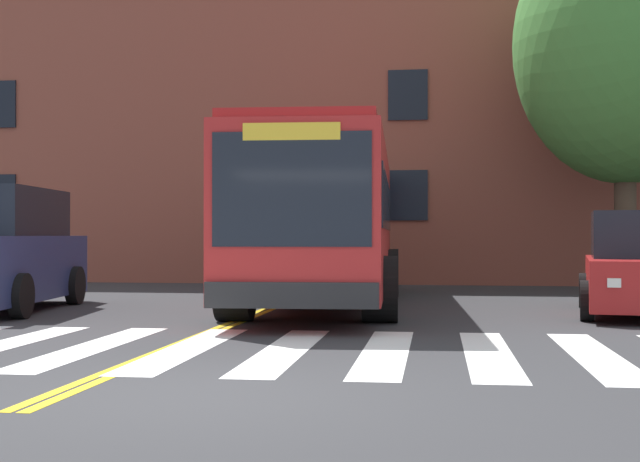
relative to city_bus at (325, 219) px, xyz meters
The scene contains 7 objects.
ground_plane 10.08m from the city_bus, 88.44° to the right, with size 120.00×120.00×0.00m, color #303033.
crosswalk 7.17m from the city_bus, 95.89° to the right, with size 12.68×4.60×0.01m.
lane_line_yellow_inner 7.34m from the city_bus, 98.02° to the left, with size 0.12×36.00×0.01m, color gold.
lane_line_yellow_outer 7.32m from the city_bus, 96.74° to the left, with size 0.12×36.00×0.01m, color gold.
city_bus is the anchor object (origin of this frame).
street_tree_curbside_large 9.00m from the city_bus, 34.38° to the left, with size 5.36×5.14×9.27m.
building_facade 12.85m from the city_bus, 84.04° to the left, with size 30.41×10.10×9.97m.
Camera 1 is at (2.19, -7.52, 1.39)m, focal length 50.00 mm.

